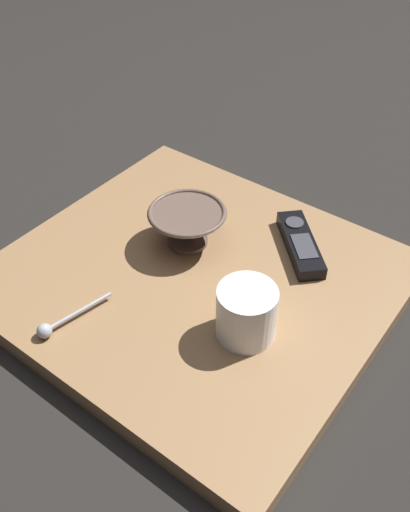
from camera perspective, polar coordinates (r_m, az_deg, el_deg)
name	(u,v)px	position (r m, az deg, el deg)	size (l,w,h in m)	color
ground_plane	(195,289)	(0.98, -0.98, -3.34)	(6.00, 6.00, 0.00)	black
table	(195,281)	(0.97, -0.99, -2.55)	(0.58, 0.63, 0.04)	#936D47
cereal_bowl	(187,225)	(0.99, -1.80, 3.19)	(0.14, 0.14, 0.07)	brown
coffee_mug	(246,313)	(0.83, 4.23, -5.82)	(0.09, 0.09, 0.09)	white
teaspoon	(53,326)	(0.89, -15.24, -6.91)	(0.13, 0.04, 0.02)	#A3A5B2
tv_remote_near	(300,244)	(1.00, 9.70, 1.23)	(0.15, 0.15, 0.03)	black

